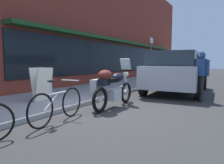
{
  "coord_description": "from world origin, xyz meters",
  "views": [
    {
      "loc": [
        -4.36,
        -2.71,
        1.3
      ],
      "look_at": [
        0.85,
        0.43,
        0.7
      ],
      "focal_mm": 32.84,
      "sensor_mm": 36.0,
      "label": 1
    }
  ],
  "objects_px": {
    "parked_minivan": "(177,71)",
    "parked_bicycle": "(58,105)",
    "parking_sign_pole": "(151,56)",
    "pedestrian_walking": "(200,70)",
    "touring_motorcycle": "(111,87)",
    "sandwich_board_sign": "(42,84)"
  },
  "relations": [
    {
      "from": "parked_minivan",
      "to": "pedestrian_walking",
      "type": "xyz_separation_m",
      "value": [
        -1.52,
        -1.13,
        0.13
      ]
    },
    {
      "from": "sandwich_board_sign",
      "to": "parked_minivan",
      "type": "bearing_deg",
      "value": -31.45
    },
    {
      "from": "parked_minivan",
      "to": "sandwich_board_sign",
      "type": "relative_size",
      "value": 4.59
    },
    {
      "from": "pedestrian_walking",
      "to": "sandwich_board_sign",
      "type": "bearing_deg",
      "value": 128.32
    },
    {
      "from": "parked_bicycle",
      "to": "pedestrian_walking",
      "type": "distance_m",
      "value": 4.8
    },
    {
      "from": "touring_motorcycle",
      "to": "parked_bicycle",
      "type": "height_order",
      "value": "touring_motorcycle"
    },
    {
      "from": "parked_bicycle",
      "to": "pedestrian_walking",
      "type": "xyz_separation_m",
      "value": [
        4.19,
        -2.25,
        0.66
      ]
    },
    {
      "from": "pedestrian_walking",
      "to": "parking_sign_pole",
      "type": "height_order",
      "value": "parking_sign_pole"
    },
    {
      "from": "pedestrian_walking",
      "to": "parking_sign_pole",
      "type": "bearing_deg",
      "value": 36.41
    },
    {
      "from": "touring_motorcycle",
      "to": "sandwich_board_sign",
      "type": "bearing_deg",
      "value": 110.2
    },
    {
      "from": "parked_minivan",
      "to": "parking_sign_pole",
      "type": "height_order",
      "value": "parking_sign_pole"
    },
    {
      "from": "parking_sign_pole",
      "to": "parked_minivan",
      "type": "bearing_deg",
      "value": -143.73
    },
    {
      "from": "touring_motorcycle",
      "to": "sandwich_board_sign",
      "type": "relative_size",
      "value": 2.13
    },
    {
      "from": "parked_minivan",
      "to": "parked_bicycle",
      "type": "bearing_deg",
      "value": 168.89
    },
    {
      "from": "touring_motorcycle",
      "to": "pedestrian_walking",
      "type": "height_order",
      "value": "pedestrian_walking"
    },
    {
      "from": "touring_motorcycle",
      "to": "parked_bicycle",
      "type": "xyz_separation_m",
      "value": [
        -1.78,
        0.27,
        -0.23
      ]
    },
    {
      "from": "touring_motorcycle",
      "to": "pedestrian_walking",
      "type": "relative_size",
      "value": 1.3
    },
    {
      "from": "touring_motorcycle",
      "to": "pedestrian_walking",
      "type": "bearing_deg",
      "value": -39.43
    },
    {
      "from": "parked_minivan",
      "to": "pedestrian_walking",
      "type": "height_order",
      "value": "parked_minivan"
    },
    {
      "from": "parked_bicycle",
      "to": "sandwich_board_sign",
      "type": "height_order",
      "value": "sandwich_board_sign"
    },
    {
      "from": "touring_motorcycle",
      "to": "parked_minivan",
      "type": "bearing_deg",
      "value": -12.25
    },
    {
      "from": "touring_motorcycle",
      "to": "parked_minivan",
      "type": "distance_m",
      "value": 4.03
    }
  ]
}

